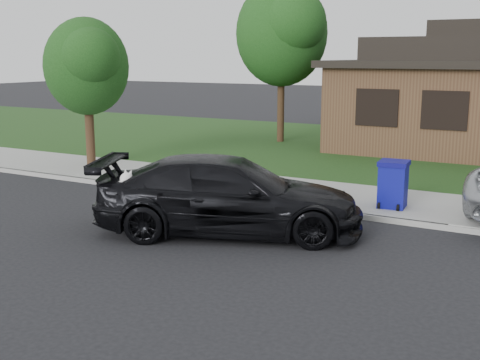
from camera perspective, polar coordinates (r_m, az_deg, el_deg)
The scene contains 8 objects.
ground at distance 11.28m, azimuth -3.38°, elevation -6.63°, with size 120.00×120.00×0.00m, color black.
sidewalk at distance 15.57m, azimuth 6.42°, elevation -1.30°, with size 60.00×3.00×0.12m, color gray.
curb at distance 14.23m, azimuth 4.12°, elevation -2.50°, with size 60.00×0.12×0.12m, color gray.
lawn at distance 23.05m, azimuth 14.04°, elevation 2.67°, with size 60.00×13.00×0.13m, color #193814.
sedan at distance 12.14m, azimuth -1.09°, elevation -1.48°, with size 5.78×4.08×1.56m.
recycling_bin at distance 14.21m, azimuth 14.31°, elevation -0.35°, with size 0.69×0.72×1.08m.
tree_0 at distance 24.15m, azimuth 4.22°, elevation 13.89°, with size 3.78×3.60×6.34m.
tree_2 at distance 19.30m, azimuth -14.27°, elevation 10.53°, with size 2.73×2.60×4.59m.
Camera 1 is at (5.72, -9.06, 3.55)m, focal length 45.00 mm.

